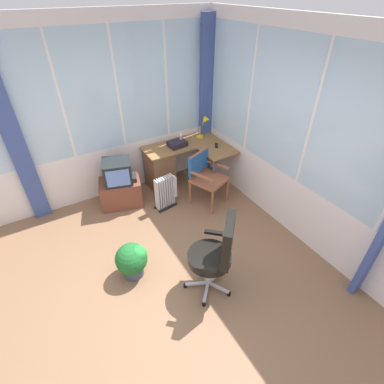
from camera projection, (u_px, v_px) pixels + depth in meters
ground at (166, 285)px, 3.55m from camera, size 5.01×5.43×0.06m
north_window_panel at (94, 117)px, 4.27m from camera, size 4.01×0.07×2.76m
east_window_panel at (307, 145)px, 3.55m from camera, size 0.07×4.43×2.76m
curtain_north_left at (14, 139)px, 3.79m from camera, size 0.24×0.07×2.66m
curtain_corner at (206, 101)px, 4.99m from camera, size 0.24×0.09×2.66m
desk at (165, 166)px, 5.00m from camera, size 1.37×1.03×0.74m
desk_lamp at (205, 123)px, 5.02m from camera, size 0.24×0.21×0.40m
tv_remote at (216, 145)px, 4.89m from camera, size 0.12×0.15×0.02m
spray_bottle at (181, 138)px, 4.92m from camera, size 0.06×0.06×0.22m
paper_tray at (177, 144)px, 4.87m from camera, size 0.32×0.26×0.09m
wooden_armchair at (203, 172)px, 4.57m from camera, size 0.62×0.63×0.87m
office_chair at (217, 252)px, 3.14m from camera, size 0.60×0.61×1.07m
tv_on_stand at (120, 186)px, 4.61m from camera, size 0.74×0.60×0.81m
space_heater at (166, 192)px, 4.59m from camera, size 0.40×0.22×0.57m
potted_plant at (132, 259)px, 3.49m from camera, size 0.39×0.39×0.48m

